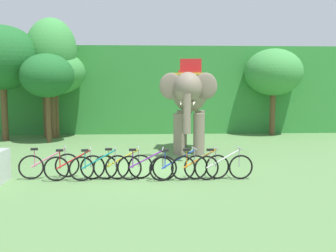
{
  "coord_description": "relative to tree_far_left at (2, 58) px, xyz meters",
  "views": [
    {
      "loc": [
        0.27,
        -12.37,
        2.71
      ],
      "look_at": [
        0.97,
        1.0,
        1.3
      ],
      "focal_mm": 42.27,
      "sensor_mm": 36.0,
      "label": 1
    }
  ],
  "objects": [
    {
      "name": "ground_plane",
      "position": [
        6.62,
        -7.06,
        -3.97
      ],
      "size": [
        80.0,
        80.0,
        0.0
      ],
      "primitive_type": "plane",
      "color": "#567F47"
    },
    {
      "name": "foliage_hedge",
      "position": [
        6.62,
        5.08,
        -1.57
      ],
      "size": [
        36.0,
        6.0,
        4.79
      ],
      "primitive_type": "cube",
      "color": "#338438",
      "rests_on": "ground"
    },
    {
      "name": "tree_far_left",
      "position": [
        0.0,
        0.0,
        0.0
      ],
      "size": [
        3.57,
        3.57,
        5.51
      ],
      "color": "brown",
      "rests_on": "ground"
    },
    {
      "name": "tree_right",
      "position": [
        1.73,
        1.1,
        -0.15
      ],
      "size": [
        2.49,
        2.49,
        5.19
      ],
      "color": "brown",
      "rests_on": "ground"
    },
    {
      "name": "tree_center",
      "position": [
        2.18,
        0.64,
        0.41
      ],
      "size": [
        2.45,
        2.45,
        5.97
      ],
      "color": "brown",
      "rests_on": "ground"
    },
    {
      "name": "tree_center_right",
      "position": [
        2.22,
        0.97,
        -0.68
      ],
      "size": [
        3.07,
        3.07,
        4.43
      ],
      "color": "brown",
      "rests_on": "ground"
    },
    {
      "name": "tree_far_right",
      "position": [
        2.28,
        -0.8,
        -0.86
      ],
      "size": [
        2.48,
        2.48,
        4.13
      ],
      "color": "brown",
      "rests_on": "ground"
    },
    {
      "name": "tree_left",
      "position": [
        13.61,
        1.45,
        -0.62
      ],
      "size": [
        3.08,
        3.08,
        4.61
      ],
      "color": "brown",
      "rests_on": "ground"
    },
    {
      "name": "elephant",
      "position": [
        8.58,
        -3.73,
        -1.76
      ],
      "size": [
        2.22,
        4.23,
        3.78
      ],
      "color": "gray",
      "rests_on": "ground"
    },
    {
      "name": "bike_pink",
      "position": [
        4.05,
        -8.03,
        -3.58
      ],
      "size": [
        1.68,
        0.56,
        0.92
      ],
      "color": "black",
      "rests_on": "ground"
    },
    {
      "name": "bike_red",
      "position": [
        4.83,
        -8.31,
        -3.58
      ],
      "size": [
        1.7,
        0.52,
        0.92
      ],
      "color": "black",
      "rests_on": "ground"
    },
    {
      "name": "bike_teal",
      "position": [
        5.53,
        -8.34,
        -3.58
      ],
      "size": [
        1.69,
        0.52,
        0.92
      ],
      "color": "black",
      "rests_on": "ground"
    },
    {
      "name": "bike_yellow",
      "position": [
        6.18,
        -8.23,
        -3.58
      ],
      "size": [
        1.71,
        0.52,
        0.92
      ],
      "color": "black",
      "rests_on": "ground"
    },
    {
      "name": "bike_purple",
      "position": [
        6.87,
        -8.4,
        -3.58
      ],
      "size": [
        1.71,
        0.52,
        0.92
      ],
      "color": "black",
      "rests_on": "ground"
    },
    {
      "name": "bike_blue",
      "position": [
        7.77,
        -8.46,
        -3.58
      ],
      "size": [
        1.7,
        0.52,
        0.92
      ],
      "color": "black",
      "rests_on": "ground"
    },
    {
      "name": "bike_orange",
      "position": [
        8.39,
        -8.41,
        -3.58
      ],
      "size": [
        1.71,
        0.52,
        0.92
      ],
      "color": "black",
      "rests_on": "ground"
    },
    {
      "name": "bike_white",
      "position": [
        9.06,
        -8.46,
        -3.58
      ],
      "size": [
        1.71,
        0.52,
        0.92
      ],
      "color": "black",
      "rests_on": "ground"
    }
  ]
}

